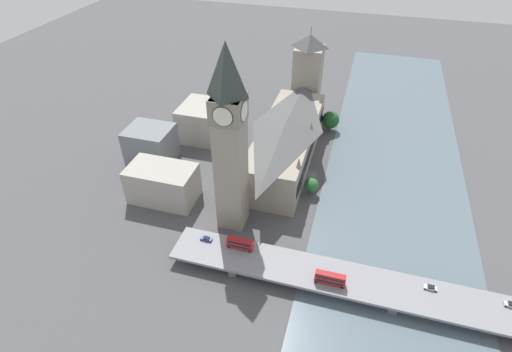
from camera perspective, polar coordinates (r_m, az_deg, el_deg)
ground_plane at (r=203.51m, az=8.11°, el=0.20°), size 600.00×600.00×0.00m
river_water at (r=204.00m, az=19.12°, el=-1.64°), size 67.23×360.00×0.30m
parliament_hall at (r=204.65m, az=4.42°, el=5.12°), size 26.16×83.22×25.86m
clock_tower at (r=150.03m, az=-3.78°, el=5.19°), size 12.15×12.15×79.37m
victoria_tower at (r=245.92m, az=7.34°, el=13.90°), size 15.86×15.86×53.61m
road_bridge at (r=154.47m, az=19.12°, el=-15.24°), size 166.46×16.53×5.08m
double_decker_bus_lead at (r=147.62m, az=10.55°, el=-14.16°), size 10.93×2.51×4.89m
double_decker_bus_mid at (r=156.30m, az=-2.31°, el=-9.57°), size 10.34×2.63×4.77m
car_northbound_mid at (r=165.49m, az=32.64°, el=-15.21°), size 4.25×1.87×1.45m
car_northbound_tail at (r=161.66m, az=-7.12°, el=-8.88°), size 4.65×1.86×1.46m
car_southbound_lead at (r=157.81m, az=23.67°, el=-14.38°), size 4.51×1.86×1.36m
city_block_west at (r=187.01m, az=-13.16°, el=-1.06°), size 30.34×17.84×17.03m
city_block_center at (r=229.53m, az=-7.74°, el=7.82°), size 21.85×25.56×19.34m
city_block_east at (r=213.81m, az=-14.78°, el=4.35°), size 22.58×19.47×18.87m
tree_embankment_near at (r=187.76m, az=7.92°, el=-1.31°), size 6.78×6.78×8.91m
tree_embankment_mid at (r=237.59m, az=10.60°, el=7.88°), size 9.92×9.92×12.05m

